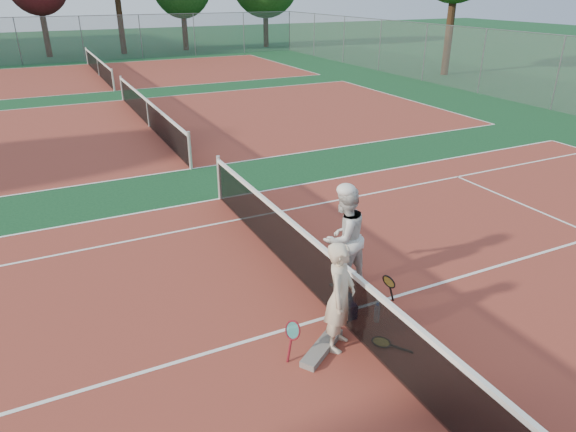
{
  "coord_description": "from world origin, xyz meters",
  "views": [
    {
      "loc": [
        -3.68,
        -5.79,
        4.78
      ],
      "look_at": [
        0.0,
        1.7,
        1.05
      ],
      "focal_mm": 32.0,
      "sensor_mm": 36.0,
      "label": 1
    }
  ],
  "objects_px": {
    "player_a": "(340,297)",
    "net_main": "(336,288)",
    "sports_bag_navy": "(342,306)",
    "racket_black_held": "(388,290)",
    "sports_bag_purple": "(346,311)",
    "water_bottle": "(377,313)",
    "racket_spare": "(381,343)",
    "racket_red": "(293,340)",
    "player_b": "(344,237)"
  },
  "relations": [
    {
      "from": "player_a",
      "to": "racket_black_held",
      "type": "distance_m",
      "value": 1.48
    },
    {
      "from": "sports_bag_purple",
      "to": "water_bottle",
      "type": "height_order",
      "value": "water_bottle"
    },
    {
      "from": "racket_red",
      "to": "racket_spare",
      "type": "relative_size",
      "value": 0.97
    },
    {
      "from": "racket_black_held",
      "to": "sports_bag_navy",
      "type": "distance_m",
      "value": 0.81
    },
    {
      "from": "player_a",
      "to": "racket_black_held",
      "type": "relative_size",
      "value": 2.95
    },
    {
      "from": "player_b",
      "to": "racket_black_held",
      "type": "height_order",
      "value": "player_b"
    },
    {
      "from": "water_bottle",
      "to": "racket_spare",
      "type": "bearing_deg",
      "value": -117.86
    },
    {
      "from": "racket_red",
      "to": "racket_black_held",
      "type": "height_order",
      "value": "racket_red"
    },
    {
      "from": "sports_bag_purple",
      "to": "water_bottle",
      "type": "relative_size",
      "value": 1.04
    },
    {
      "from": "player_a",
      "to": "racket_spare",
      "type": "relative_size",
      "value": 2.78
    },
    {
      "from": "player_b",
      "to": "racket_black_held",
      "type": "relative_size",
      "value": 3.18
    },
    {
      "from": "racket_spare",
      "to": "racket_red",
      "type": "bearing_deg",
      "value": 38.26
    },
    {
      "from": "player_a",
      "to": "net_main",
      "type": "bearing_deg",
      "value": 16.88
    },
    {
      "from": "net_main",
      "to": "water_bottle",
      "type": "relative_size",
      "value": 36.6
    },
    {
      "from": "racket_spare",
      "to": "sports_bag_purple",
      "type": "relative_size",
      "value": 1.92
    },
    {
      "from": "racket_black_held",
      "to": "racket_spare",
      "type": "distance_m",
      "value": 1.08
    },
    {
      "from": "player_a",
      "to": "water_bottle",
      "type": "relative_size",
      "value": 5.56
    },
    {
      "from": "net_main",
      "to": "racket_spare",
      "type": "relative_size",
      "value": 18.28
    },
    {
      "from": "player_b",
      "to": "water_bottle",
      "type": "bearing_deg",
      "value": 69.95
    },
    {
      "from": "sports_bag_navy",
      "to": "player_b",
      "type": "bearing_deg",
      "value": 58.59
    },
    {
      "from": "racket_spare",
      "to": "sports_bag_navy",
      "type": "height_order",
      "value": "sports_bag_navy"
    },
    {
      "from": "player_a",
      "to": "racket_black_held",
      "type": "height_order",
      "value": "player_a"
    },
    {
      "from": "player_a",
      "to": "racket_spare",
      "type": "distance_m",
      "value": 1.03
    },
    {
      "from": "racket_red",
      "to": "water_bottle",
      "type": "bearing_deg",
      "value": -23.98
    },
    {
      "from": "player_b",
      "to": "racket_black_held",
      "type": "bearing_deg",
      "value": 93.87
    },
    {
      "from": "net_main",
      "to": "racket_red",
      "type": "distance_m",
      "value": 1.24
    },
    {
      "from": "net_main",
      "to": "player_a",
      "type": "relative_size",
      "value": 6.58
    },
    {
      "from": "net_main",
      "to": "racket_red",
      "type": "xyz_separation_m",
      "value": [
        -1.06,
        -0.61,
        -0.22
      ]
    },
    {
      "from": "racket_spare",
      "to": "sports_bag_navy",
      "type": "xyz_separation_m",
      "value": [
        -0.1,
        0.93,
        0.12
      ]
    },
    {
      "from": "racket_black_held",
      "to": "sports_bag_navy",
      "type": "relative_size",
      "value": 1.54
    },
    {
      "from": "player_b",
      "to": "racket_black_held",
      "type": "xyz_separation_m",
      "value": [
        0.31,
        -0.91,
        -0.62
      ]
    },
    {
      "from": "water_bottle",
      "to": "player_b",
      "type": "bearing_deg",
      "value": 84.52
    },
    {
      "from": "racket_red",
      "to": "racket_black_held",
      "type": "distance_m",
      "value": 2.03
    },
    {
      "from": "net_main",
      "to": "water_bottle",
      "type": "distance_m",
      "value": 0.75
    },
    {
      "from": "sports_bag_navy",
      "to": "net_main",
      "type": "bearing_deg",
      "value": 177.52
    },
    {
      "from": "player_a",
      "to": "racket_red",
      "type": "xyz_separation_m",
      "value": [
        -0.71,
        0.06,
        -0.54
      ]
    },
    {
      "from": "water_bottle",
      "to": "sports_bag_navy",
      "type": "bearing_deg",
      "value": 130.49
    },
    {
      "from": "player_a",
      "to": "water_bottle",
      "type": "distance_m",
      "value": 1.11
    },
    {
      "from": "net_main",
      "to": "sports_bag_navy",
      "type": "bearing_deg",
      "value": -2.48
    },
    {
      "from": "racket_black_held",
      "to": "sports_bag_purple",
      "type": "xyz_separation_m",
      "value": [
        -0.81,
        -0.01,
        -0.16
      ]
    },
    {
      "from": "sports_bag_navy",
      "to": "water_bottle",
      "type": "xyz_separation_m",
      "value": [
        0.37,
        -0.43,
        0.0
      ]
    },
    {
      "from": "player_a",
      "to": "sports_bag_purple",
      "type": "relative_size",
      "value": 5.34
    },
    {
      "from": "racket_red",
      "to": "sports_bag_navy",
      "type": "xyz_separation_m",
      "value": [
        1.18,
        0.6,
        -0.15
      ]
    },
    {
      "from": "racket_black_held",
      "to": "sports_bag_purple",
      "type": "relative_size",
      "value": 1.81
    },
    {
      "from": "player_b",
      "to": "water_bottle",
      "type": "height_order",
      "value": "player_b"
    },
    {
      "from": "net_main",
      "to": "racket_black_held",
      "type": "relative_size",
      "value": 19.38
    },
    {
      "from": "player_a",
      "to": "sports_bag_purple",
      "type": "xyz_separation_m",
      "value": [
        0.45,
        0.52,
        -0.71
      ]
    },
    {
      "from": "sports_bag_purple",
      "to": "player_b",
      "type": "bearing_deg",
      "value": 61.42
    },
    {
      "from": "net_main",
      "to": "racket_spare",
      "type": "distance_m",
      "value": 1.07
    },
    {
      "from": "racket_black_held",
      "to": "water_bottle",
      "type": "height_order",
      "value": "racket_black_held"
    }
  ]
}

